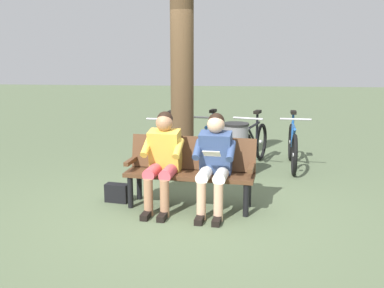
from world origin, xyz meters
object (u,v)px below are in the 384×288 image
Objects in this scene: bench at (191,167)px; tree_trunk at (182,67)px; person_companion at (163,156)px; bicycle_green at (168,146)px; bicycle_orange at (293,146)px; bicycle_black at (254,146)px; handbag at (117,193)px; bicycle_red at (210,144)px; person_reading at (214,159)px; litter_bin at (235,151)px.

bench is 0.48× the size of tree_trunk.
person_companion is 0.72× the size of bicycle_green.
bicycle_orange is 1.04× the size of bicycle_black.
handbag is 0.18× the size of bicycle_red.
bicycle_red is (0.18, -2.30, -0.31)m from person_reading.
litter_bin is 0.81m from bicycle_black.
bicycle_orange is (-1.76, -0.87, -1.34)m from tree_trunk.
litter_bin is 0.51× the size of bicycle_red.
bicycle_green reaches higher than litter_bin.
person_companion is 1.67m from tree_trunk.
bicycle_black and bicycle_red have the same top height.
person_reading is at bearing 3.27° from bicycle_black.
bicycle_red is at bearing -61.47° from litter_bin.
person_companion reaches higher than litter_bin.
handbag is at bearing -3.71° from person_reading.
bicycle_green is at bearing -66.36° from bench.
tree_trunk is 2.38m from bicycle_orange.
bicycle_red is (-0.37, -0.91, -1.34)m from tree_trunk.
bicycle_black is (-1.83, -2.02, 0.24)m from handbag.
bench is at bearing -27.03° from person_reading.
bicycle_orange is 0.65m from bicycle_black.
person_reading is 0.71× the size of bicycle_orange.
person_companion is 2.50m from bicycle_black.
person_companion is 4.00× the size of handbag.
tree_trunk is 3.96× the size of litter_bin.
person_reading reaches higher than bicycle_black.
person_companion is at bearing -0.05° from person_reading.
bicycle_orange is 1.01× the size of bicycle_red.
bicycle_black is (-0.86, -2.05, -0.15)m from bench.
bicycle_red is 0.74m from bicycle_green.
tree_trunk is at bearing 8.70° from litter_bin.
bicycle_red reaches higher than bench.
person_companion is at bearing 166.19° from handbag.
handbag is 0.09× the size of tree_trunk.
bench is 2.55m from bicycle_orange.
tree_trunk reaches higher than bicycle_black.
tree_trunk reaches higher than bicycle_green.
bicycle_black is at bearing -112.41° from litter_bin.
bicycle_red is at bearing -79.03° from person_reading.
bicycle_red is (-0.12, -2.10, -0.15)m from bench.
bicycle_black is at bearing -142.00° from tree_trunk.
tree_trunk is at bearing -61.69° from person_reading.
bicycle_orange is at bearing -141.89° from litter_bin.
bench is 1.37× the size of person_reading.
tree_trunk is (-0.72, -1.15, 1.58)m from handbag.
person_companion is 0.74× the size of bicycle_black.
bicycle_orange is at bearing -111.64° from person_reading.
tree_trunk is at bearing -34.78° from bicycle_black.
bench is 1.92× the size of litter_bin.
bicycle_green is at bearing -64.43° from tree_trunk.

